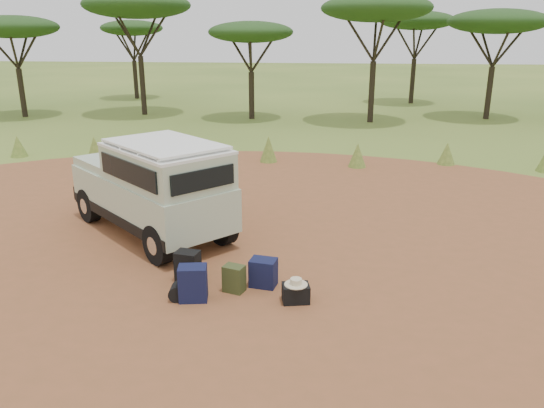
# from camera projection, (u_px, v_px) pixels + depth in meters

# --- Properties ---
(ground) EXTENTS (140.00, 140.00, 0.00)m
(ground) POSITION_uv_depth(u_px,v_px,m) (213.00, 270.00, 9.94)
(ground) COLOR #4B6825
(ground) RESTS_ON ground
(dirt_clearing) EXTENTS (23.00, 23.00, 0.01)m
(dirt_clearing) POSITION_uv_depth(u_px,v_px,m) (213.00, 270.00, 9.94)
(dirt_clearing) COLOR brown
(dirt_clearing) RESTS_ON ground
(grass_fringe) EXTENTS (36.60, 1.60, 0.90)m
(grass_fringe) POSITION_uv_depth(u_px,v_px,m) (271.00, 151.00, 18.00)
(grass_fringe) COLOR #4B6825
(grass_fringe) RESTS_ON ground
(acacia_treeline) EXTENTS (46.70, 13.20, 6.26)m
(acacia_treeline) POSITION_uv_depth(u_px,v_px,m) (309.00, 19.00, 27.07)
(acacia_treeline) COLOR #2C2419
(acacia_treeline) RESTS_ON ground
(safari_vehicle) EXTENTS (4.39, 4.22, 2.15)m
(safari_vehicle) POSITION_uv_depth(u_px,v_px,m) (153.00, 189.00, 11.44)
(safari_vehicle) COLOR #AEC0A4
(safari_vehicle) RESTS_ON ground
(backpack_black) EXTENTS (0.46, 0.37, 0.56)m
(backpack_black) POSITION_uv_depth(u_px,v_px,m) (188.00, 266.00, 9.46)
(backpack_black) COLOR black
(backpack_black) RESTS_ON ground
(backpack_navy) EXTENTS (0.51, 0.40, 0.61)m
(backpack_navy) POSITION_uv_depth(u_px,v_px,m) (193.00, 283.00, 8.75)
(backpack_navy) COLOR #13183E
(backpack_navy) RESTS_ON ground
(backpack_olive) EXTENTS (0.41, 0.34, 0.48)m
(backpack_olive) POSITION_uv_depth(u_px,v_px,m) (234.00, 279.00, 9.06)
(backpack_olive) COLOR #3A4720
(backpack_olive) RESTS_ON ground
(duffel_navy) EXTENTS (0.50, 0.40, 0.50)m
(duffel_navy) POSITION_uv_depth(u_px,v_px,m) (263.00, 273.00, 9.26)
(duffel_navy) COLOR #13183E
(duffel_navy) RESTS_ON ground
(hard_case) EXTENTS (0.49, 0.40, 0.31)m
(hard_case) POSITION_uv_depth(u_px,v_px,m) (296.00, 293.00, 8.74)
(hard_case) COLOR black
(hard_case) RESTS_ON ground
(stuff_sack) EXTENTS (0.31, 0.31, 0.29)m
(stuff_sack) POSITION_uv_depth(u_px,v_px,m) (178.00, 292.00, 8.81)
(stuff_sack) COLOR black
(stuff_sack) RESTS_ON ground
(safari_hat) EXTENTS (0.38, 0.38, 0.11)m
(safari_hat) POSITION_uv_depth(u_px,v_px,m) (296.00, 283.00, 8.68)
(safari_hat) COLOR beige
(safari_hat) RESTS_ON hard_case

